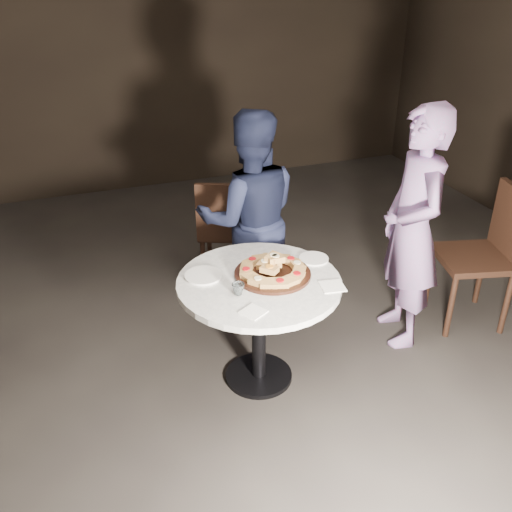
% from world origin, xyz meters
% --- Properties ---
extents(floor, '(7.00, 7.00, 0.00)m').
position_xyz_m(floor, '(0.00, 0.00, 0.00)').
color(floor, black).
rests_on(floor, ground).
extents(table, '(0.97, 0.97, 0.70)m').
position_xyz_m(table, '(-0.13, 0.01, 0.57)').
color(table, black).
rests_on(table, ground).
extents(serving_board, '(0.58, 0.58, 0.02)m').
position_xyz_m(serving_board, '(-0.04, 0.04, 0.71)').
color(serving_board, black).
rests_on(serving_board, table).
extents(focaccia_pile, '(0.39, 0.39, 0.10)m').
position_xyz_m(focaccia_pile, '(-0.04, 0.04, 0.75)').
color(focaccia_pile, '#AC7D42').
rests_on(focaccia_pile, serving_board).
extents(plate_left, '(0.28, 0.28, 0.01)m').
position_xyz_m(plate_left, '(-0.41, 0.16, 0.71)').
color(plate_left, white).
rests_on(plate_left, table).
extents(plate_right, '(0.22, 0.22, 0.01)m').
position_xyz_m(plate_right, '(0.27, 0.13, 0.71)').
color(plate_right, white).
rests_on(plate_right, table).
extents(water_glass, '(0.07, 0.07, 0.06)m').
position_xyz_m(water_glass, '(-0.28, -0.08, 0.73)').
color(water_glass, silver).
rests_on(water_glass, table).
extents(napkin_near, '(0.15, 0.15, 0.01)m').
position_xyz_m(napkin_near, '(-0.27, -0.28, 0.70)').
color(napkin_near, white).
rests_on(napkin_near, table).
extents(napkin_far, '(0.15, 0.15, 0.01)m').
position_xyz_m(napkin_far, '(0.23, -0.19, 0.70)').
color(napkin_far, white).
rests_on(napkin_far, table).
extents(chair_far, '(0.55, 0.56, 0.89)m').
position_xyz_m(chair_far, '(0.03, 1.14, 0.51)').
color(chair_far, black).
rests_on(chair_far, ground).
extents(chair_right, '(0.58, 0.56, 0.98)m').
position_xyz_m(chair_right, '(1.56, 0.10, 0.56)').
color(chair_right, black).
rests_on(chair_right, ground).
extents(diner_navy, '(0.82, 0.70, 1.49)m').
position_xyz_m(diner_navy, '(0.07, 0.73, 0.74)').
color(diner_navy, black).
rests_on(diner_navy, ground).
extents(diner_teal, '(0.49, 0.65, 1.59)m').
position_xyz_m(diner_teal, '(0.94, 0.12, 0.79)').
color(diner_teal, slate).
rests_on(diner_teal, ground).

